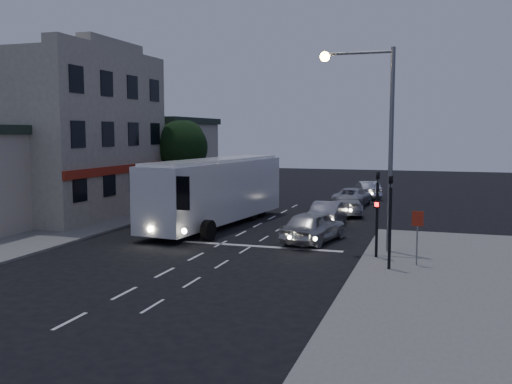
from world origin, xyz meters
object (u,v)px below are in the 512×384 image
(car_sedan_a, at_px, (329,213))
(street_tree, at_px, (181,145))
(traffic_signal_main, at_px, (377,204))
(regulatory_sign, at_px, (417,229))
(car_suv, at_px, (313,226))
(car_sedan_c, at_px, (352,197))
(streetlight, at_px, (376,126))
(car_sedan_b, at_px, (347,204))
(tour_bus, at_px, (216,190))
(traffic_signal_side, at_px, (390,211))
(car_extra, at_px, (368,190))

(car_sedan_a, xyz_separation_m, street_tree, (-12.21, 5.89, 3.77))
(traffic_signal_main, relative_size, regulatory_sign, 1.86)
(car_suv, distance_m, car_sedan_c, 14.81)
(traffic_signal_main, height_order, streetlight, streetlight)
(car_sedan_b, bearing_deg, streetlight, 92.92)
(regulatory_sign, relative_size, streetlight, 0.24)
(tour_bus, bearing_deg, street_tree, 133.77)
(tour_bus, distance_m, traffic_signal_main, 11.65)
(car_sedan_c, relative_size, traffic_signal_side, 1.18)
(car_suv, distance_m, traffic_signal_side, 6.65)
(car_sedan_b, height_order, street_tree, street_tree)
(car_sedan_b, relative_size, streetlight, 0.52)
(regulatory_sign, bearing_deg, tour_bus, 147.74)
(traffic_signal_main, height_order, regulatory_sign, traffic_signal_main)
(car_extra, distance_m, regulatory_sign, 24.48)
(regulatory_sign, xyz_separation_m, streetlight, (-1.96, 2.44, 4.14))
(car_sedan_c, xyz_separation_m, car_extra, (0.51, 5.15, 0.04))
(car_suv, distance_m, traffic_signal_main, 4.81)
(car_sedan_c, bearing_deg, car_suv, 94.53)
(car_suv, bearing_deg, regulatory_sign, 153.78)
(regulatory_sign, height_order, streetlight, streetlight)
(traffic_signal_main, bearing_deg, regulatory_sign, -30.84)
(car_sedan_a, bearing_deg, streetlight, 116.32)
(car_extra, bearing_deg, car_sedan_c, 66.50)
(regulatory_sign, bearing_deg, streetlight, 128.75)
(car_sedan_b, xyz_separation_m, car_sedan_c, (-0.33, 4.77, -0.01))
(car_suv, distance_m, streetlight, 6.05)
(streetlight, bearing_deg, car_sedan_b, 104.47)
(tour_bus, xyz_separation_m, car_suv, (6.45, -3.23, -1.32))
(car_sedan_c, bearing_deg, traffic_signal_main, 105.08)
(tour_bus, distance_m, car_sedan_a, 6.71)
(car_sedan_b, relative_size, traffic_signal_main, 1.14)
(traffic_signal_side, height_order, regulatory_sign, traffic_signal_side)
(traffic_signal_side, xyz_separation_m, streetlight, (-0.96, 3.40, 3.31))
(street_tree, bearing_deg, traffic_signal_main, -42.03)
(car_sedan_b, relative_size, regulatory_sign, 2.13)
(street_tree, bearing_deg, car_sedan_b, -5.39)
(street_tree, bearing_deg, car_extra, 34.44)
(car_suv, bearing_deg, traffic_signal_main, 150.43)
(regulatory_sign, bearing_deg, car_sedan_c, 105.67)
(car_sedan_c, xyz_separation_m, traffic_signal_side, (4.29, -19.81, 1.75))
(car_sedan_b, height_order, car_sedan_c, car_sedan_b)
(car_sedan_a, height_order, car_sedan_b, car_sedan_a)
(car_suv, bearing_deg, tour_bus, -14.37)
(tour_bus, height_order, regulatory_sign, tour_bus)
(car_sedan_a, distance_m, car_extra, 14.64)
(traffic_signal_side, bearing_deg, car_suv, 129.18)
(car_sedan_c, height_order, street_tree, street_tree)
(car_sedan_c, xyz_separation_m, regulatory_sign, (5.29, -18.85, 0.92))
(tour_bus, relative_size, car_extra, 3.00)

